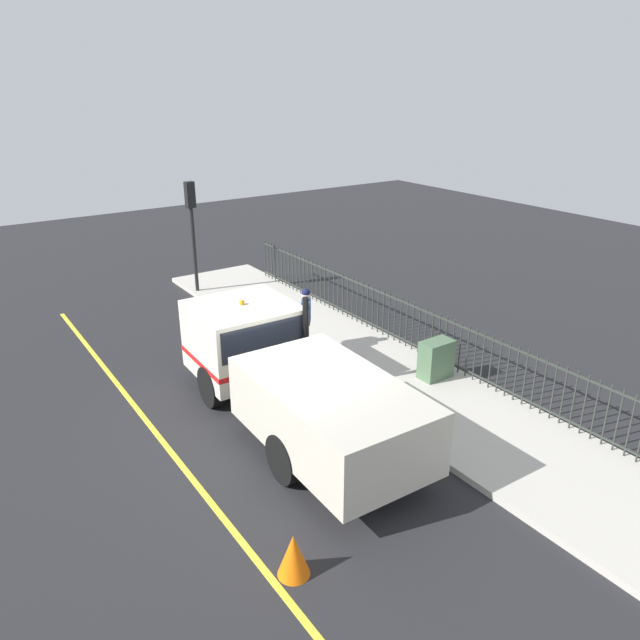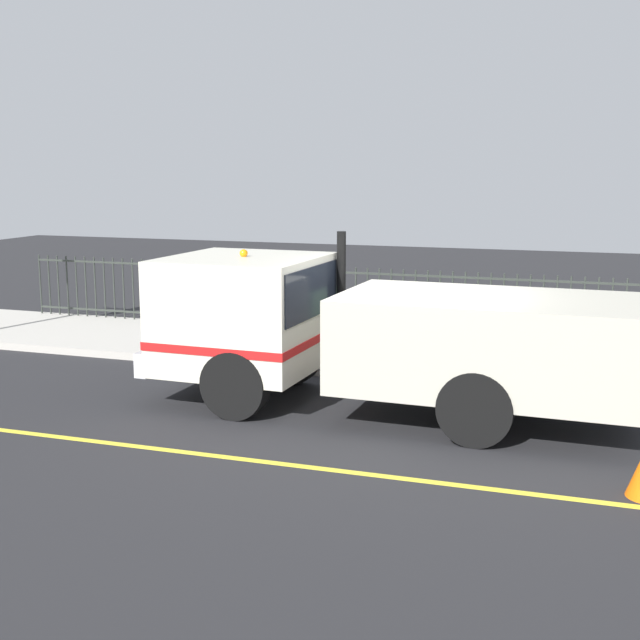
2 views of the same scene
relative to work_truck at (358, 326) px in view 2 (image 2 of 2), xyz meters
The scene contains 7 objects.
ground_plane 1.44m from the work_truck, 105.17° to the right, with size 49.95×49.95×0.00m, color #232326.
sidewalk_slab 3.51m from the work_truck, 13.04° to the right, with size 3.15×22.70×0.14m, color #B7B2A8.
lane_marking 2.86m from the work_truck, 163.22° to the right, with size 0.12×20.43×0.01m, color yellow.
work_truck is the anchor object (origin of this frame).
worker_standing 3.30m from the work_truck, 47.57° to the left, with size 0.48×0.54×1.78m.
iron_fence 4.73m from the work_truck, ahead, with size 0.04×19.33×1.34m.
utility_cabinet 4.10m from the work_truck, ahead, with size 0.81×0.49×0.96m, color #4C6B4C.
Camera 2 is at (-11.12, -2.57, 3.46)m, focal length 47.59 mm.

